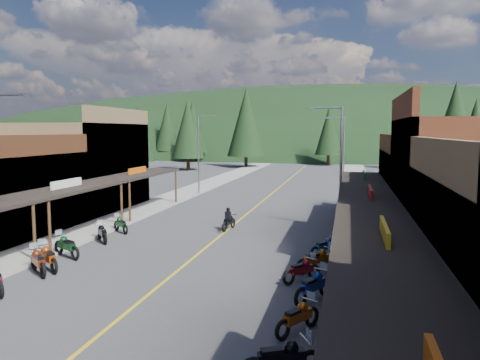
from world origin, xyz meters
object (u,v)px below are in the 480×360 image
Objects in this scene: streetlight_2 at (338,161)px; bike_west_6 at (48,256)px; pedestrian_east_b at (350,202)px; pine_8 at (139,134)px; bike_east_4 at (298,316)px; bike_east_6 at (302,269)px; rider_on_bike at (229,221)px; bike_east_8 at (325,246)px; bike_west_9 at (121,224)px; pine_0 at (103,131)px; bike_west_5 at (38,260)px; bike_east_5 at (313,285)px; pine_2 at (246,122)px; bike_west_8 at (102,232)px; shop_east_2 at (479,191)px; streetlight_3 at (342,149)px; pine_1 at (192,127)px; pine_4 at (413,126)px; pine_10 at (188,129)px; pine_11 at (455,125)px; pine_7 at (167,127)px; pine_9 at (475,131)px; pine_3 at (329,131)px; bike_east_3 at (282,357)px; shop_west_3 at (80,167)px; streetlight_1 at (200,151)px; pedestrian_east_a at (354,252)px; shop_east_3 at (440,188)px; bike_west_7 at (66,245)px.

bike_west_6 is at bearing -136.24° from streetlight_2.
pedestrian_east_b is (0.83, 5.28, -3.40)m from streetlight_2.
bike_east_4 is at bearing -59.91° from pine_8.
rider_on_bike reaches higher than bike_east_6.
bike_east_8 is 8.26m from rider_on_bike.
pine_8 reaches higher than bike_west_9.
pine_8 is 5.48× the size of pedestrian_east_b.
pine_0 is at bearing 70.24° from bike_west_9.
bike_east_5 reaches higher than bike_west_5.
pine_2 reaches higher than bike_west_8.
shop_east_2 reaches higher than bike_east_6.
bike_west_9 is (15.61, -36.13, -5.41)m from pine_8.
pine_2 reaches higher than streetlight_3.
shop_east_2 is 20.23m from bike_west_8.
pine_1 reaches higher than bike_east_4.
pine_4 is 69.50m from bike_west_5.
pine_0 is at bearing 166.69° from bike_east_6.
pine_10 is 39.85m from pine_11.
pine_7 is 6.85× the size of pedestrian_east_b.
pine_9 reaches higher than bike_west_9.
bike_west_8 is at bearing -125.52° from pine_11.
pine_3 is 77.64m from bike_east_3.
bike_west_6 is (12.13, -54.28, -6.13)m from pine_10.
shop_west_3 is 5.98× the size of pedestrian_east_b.
streetlight_1 reaches higher than pedestrian_east_a.
shop_east_3 is 5.23× the size of rider_on_bike.
pine_10 reaches higher than bike_west_7.
pine_2 is at bearing 109.36° from rider_on_bike.
bike_west_7 is 6.04m from bike_west_9.
pine_4 is at bearing 85.86° from shop_east_2.
bike_west_8 is at bearing -70.97° from pine_7.
shop_east_3 is (27.54, 0.00, -0.99)m from shop_west_3.
shop_east_2 is 1.00× the size of shop_east_3.
shop_east_3 reaches higher than bike_east_3.
shop_east_3 is 5.45× the size of bike_east_8.
bike_west_9 is at bearing -66.64° from pine_8.
bike_east_5 is (-7.40, -7.25, -2.86)m from shop_east_2.
pine_7 is at bearing 119.81° from streetlight_2.
bike_east_3 is 1.05× the size of rider_on_bike.
streetlight_2 is 78.42m from pine_7.
bike_west_5 reaches higher than bike_west_8.
pedestrian_east_a is (7.83, -7.71, 0.38)m from rider_on_bike.
streetlight_3 is 0.69× the size of pine_10.
pine_9 is at bearing 5.63° from bike_west_6.
shop_west_3 is at bearing 170.96° from streetlight_2.
bike_west_8 is 1.20× the size of pedestrian_east_a.
streetlight_2 is 3.84× the size of rider_on_bike.
pine_7 is at bearing 157.14° from bike_east_6.
pine_7 is 1.01× the size of pine_11.
pine_9 is at bearing -28.97° from pine_7.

